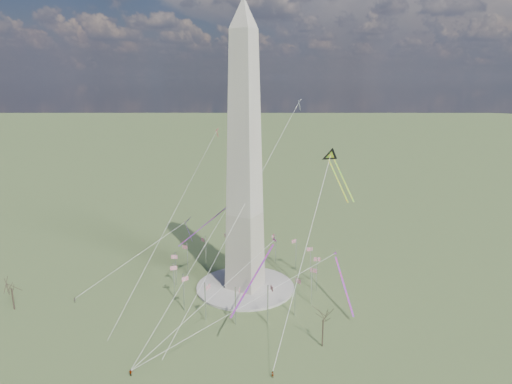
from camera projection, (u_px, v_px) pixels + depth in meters
The scene contains 16 objects.
ground at pixel (245, 288), 168.55m from camera, with size 2000.00×2000.00×0.00m, color #4D6030.
plaza at pixel (245, 287), 168.45m from camera, with size 36.00×36.00×0.80m, color #AAA49B.
washington_monument at pixel (245, 160), 156.85m from camera, with size 15.56×15.56×100.00m.
flagpole_ring at pixel (245, 270), 166.77m from camera, with size 54.40×54.40×13.00m.
tree_near at pixel (323, 318), 129.95m from camera, with size 7.19×7.19×12.58m.
tree_far at pixel (11, 287), 151.10m from camera, with size 6.50×6.50×11.37m.
person_east at pixel (273, 374), 117.98m from camera, with size 0.71×0.46×1.94m, color gray.
person_west at pixel (75, 300), 157.52m from camera, with size 0.91×0.71×1.87m, color gray.
person_centre at pixel (131, 373), 118.60m from camera, with size 1.15×0.48×1.96m, color gray.
kite_delta_black at pixel (332, 159), 148.67m from camera, with size 15.14×15.70×14.62m.
kite_diamond_purple at pixel (188, 223), 182.10m from camera, with size 1.90×3.46×10.87m.
kite_streamer_left at pixel (261, 265), 136.20m from camera, with size 3.48×24.29×16.67m.
kite_streamer_mid at pixel (213, 218), 169.28m from camera, with size 13.24×18.50×14.80m.
kite_streamer_right at pixel (341, 275), 155.19m from camera, with size 13.45×17.61×14.39m.
kite_small_red at pixel (217, 131), 207.43m from camera, with size 1.04×1.69×4.08m.
kite_small_white at pixel (300, 102), 184.52m from camera, with size 1.50×1.68×4.60m.
Camera 1 is at (75.94, -134.93, 75.58)m, focal length 32.00 mm.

